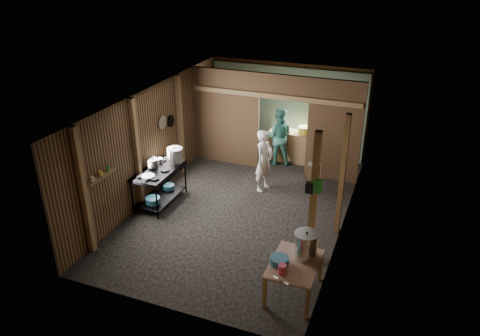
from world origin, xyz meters
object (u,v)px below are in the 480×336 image
at_px(stock_pot, 306,245).
at_px(yellow_tub, 304,130).
at_px(gas_range, 160,186).
at_px(prep_table, 294,278).
at_px(stove_pot_large, 175,156).
at_px(cook, 264,161).
at_px(pink_bucket, 282,269).

bearing_deg(stock_pot, yellow_tub, 104.26).
xyz_separation_m(gas_range, prep_table, (3.71, -1.92, -0.11)).
relative_size(prep_table, stock_pot, 2.25).
height_order(prep_table, stove_pot_large, stove_pot_large).
relative_size(gas_range, prep_table, 1.34).
height_order(stock_pot, cook, cook).
xyz_separation_m(pink_bucket, yellow_tub, (-1.06, 5.68, 0.22)).
distance_m(gas_range, yellow_tub, 4.29).
relative_size(stove_pot_large, cook, 0.24).
relative_size(stove_pot_large, pink_bucket, 2.27).
height_order(gas_range, cook, cook).
bearing_deg(yellow_tub, gas_range, -126.45).
distance_m(gas_range, prep_table, 4.18).
height_order(pink_bucket, yellow_tub, yellow_tub).
xyz_separation_m(prep_table, stock_pot, (0.11, 0.24, 0.54)).
relative_size(pink_bucket, cook, 0.11).
bearing_deg(cook, stove_pot_large, 133.48).
relative_size(stock_pot, pink_bucket, 2.96).
xyz_separation_m(stock_pot, cook, (-1.80, 3.18, -0.09)).
distance_m(stock_pot, cook, 3.65).
relative_size(gas_range, stock_pot, 3.02).
height_order(stock_pot, pink_bucket, stock_pot).
xyz_separation_m(pink_bucket, cook, (-1.56, 3.76, 0.05)).
height_order(stove_pot_large, stock_pot, stove_pot_large).
height_order(prep_table, stock_pot, stock_pot).
xyz_separation_m(yellow_tub, cook, (-0.50, -1.92, -0.17)).
bearing_deg(stove_pot_large, yellow_tub, 51.15).
bearing_deg(pink_bucket, stove_pot_large, 141.14).
height_order(pink_bucket, cook, cook).
relative_size(pink_bucket, yellow_tub, 0.48).
height_order(gas_range, stock_pot, stock_pot).
height_order(prep_table, yellow_tub, yellow_tub).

